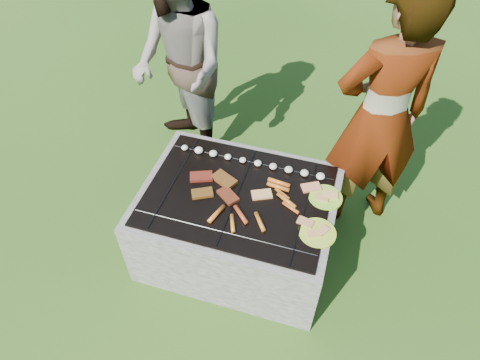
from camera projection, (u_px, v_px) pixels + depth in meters
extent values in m
plane|color=#1F4210|center=(238.00, 247.00, 3.28)|extent=(60.00, 60.00, 0.00)
cube|color=gray|center=(254.00, 183.00, 3.33)|extent=(1.30, 0.18, 0.60)
cube|color=#A69E93|center=(219.00, 271.00, 2.79)|extent=(1.30, 0.18, 0.60)
cube|color=#9F988D|center=(166.00, 205.00, 3.17)|extent=(0.18, 0.64, 0.60)
cube|color=gray|center=(315.00, 242.00, 2.95)|extent=(0.18, 0.64, 0.60)
cube|color=black|center=(238.00, 228.00, 3.11)|extent=(0.94, 0.64, 0.48)
sphere|color=#FF5914|center=(238.00, 209.00, 2.95)|extent=(0.10, 0.10, 0.10)
cube|color=black|center=(238.00, 195.00, 2.84)|extent=(1.20, 0.90, 0.01)
cylinder|color=black|center=(175.00, 180.00, 2.93)|extent=(0.01, 0.88, 0.01)
cylinder|color=black|center=(238.00, 194.00, 2.83)|extent=(0.01, 0.88, 0.01)
cylinder|color=black|center=(305.00, 210.00, 2.74)|extent=(0.01, 0.88, 0.01)
cylinder|color=black|center=(222.00, 232.00, 2.62)|extent=(1.18, 0.01, 0.01)
cylinder|color=black|center=(251.00, 162.00, 3.04)|extent=(1.18, 0.01, 0.01)
ellipsoid|color=#EAE6C6|center=(185.00, 148.00, 3.12)|extent=(0.05, 0.05, 0.03)
ellipsoid|color=white|center=(199.00, 150.00, 3.10)|extent=(0.06, 0.06, 0.04)
ellipsoid|color=beige|center=(213.00, 153.00, 3.08)|extent=(0.06, 0.06, 0.04)
ellipsoid|color=white|center=(228.00, 157.00, 3.06)|extent=(0.05, 0.05, 0.04)
ellipsoid|color=beige|center=(243.00, 160.00, 3.03)|extent=(0.05, 0.05, 0.03)
ellipsoid|color=white|center=(258.00, 163.00, 3.01)|extent=(0.05, 0.05, 0.04)
ellipsoid|color=beige|center=(273.00, 166.00, 2.99)|extent=(0.06, 0.06, 0.04)
ellipsoid|color=beige|center=(289.00, 170.00, 2.97)|extent=(0.06, 0.06, 0.04)
ellipsoid|color=beige|center=(305.00, 173.00, 2.94)|extent=(0.06, 0.06, 0.04)
ellipsoid|color=#F3E9CE|center=(321.00, 176.00, 2.92)|extent=(0.06, 0.06, 0.04)
cube|color=#A02E1D|center=(201.00, 177.00, 2.93)|extent=(0.18, 0.14, 0.02)
cube|color=#9B5B1C|center=(224.00, 179.00, 2.91)|extent=(0.20, 0.16, 0.02)
cube|color=#945B1B|center=(202.00, 193.00, 2.83)|extent=(0.16, 0.14, 0.02)
cube|color=maroon|center=(228.00, 196.00, 2.81)|extent=(0.17, 0.16, 0.02)
cylinder|color=#D15622|center=(278.00, 187.00, 2.86)|extent=(0.16, 0.05, 0.03)
cylinder|color=orange|center=(282.00, 194.00, 2.82)|extent=(0.12, 0.08, 0.02)
cylinder|color=#C97021|center=(287.00, 200.00, 2.78)|extent=(0.15, 0.11, 0.03)
cylinder|color=#BF401F|center=(291.00, 208.00, 2.74)|extent=(0.12, 0.08, 0.02)
cylinder|color=#B8391E|center=(241.00, 215.00, 2.70)|extent=(0.13, 0.13, 0.03)
cylinder|color=orange|center=(260.00, 222.00, 2.66)|extent=(0.11, 0.14, 0.03)
cylinder|color=#C38220|center=(216.00, 214.00, 2.70)|extent=(0.08, 0.16, 0.03)
cylinder|color=orange|center=(232.00, 223.00, 2.65)|extent=(0.07, 0.13, 0.02)
cylinder|color=#D15622|center=(279.00, 182.00, 2.89)|extent=(0.16, 0.05, 0.03)
cube|color=#F6C67E|center=(262.00, 194.00, 2.82)|extent=(0.15, 0.13, 0.02)
cube|color=tan|center=(305.00, 222.00, 2.67)|extent=(0.11, 0.08, 0.01)
cube|color=tan|center=(311.00, 187.00, 2.87)|extent=(0.15, 0.13, 0.02)
cylinder|color=#CBDE35|center=(325.00, 198.00, 2.82)|extent=(0.27, 0.27, 0.01)
cube|color=tan|center=(322.00, 198.00, 2.80)|extent=(0.09, 0.05, 0.01)
cube|color=#ECC578|center=(331.00, 195.00, 2.82)|extent=(0.11, 0.08, 0.02)
cylinder|color=yellow|center=(317.00, 233.00, 2.62)|extent=(0.26, 0.26, 0.01)
cube|color=tan|center=(314.00, 234.00, 2.60)|extent=(0.09, 0.08, 0.01)
cube|color=#EEAF7A|center=(323.00, 230.00, 2.62)|extent=(0.09, 0.09, 0.01)
imported|color=#A39387|center=(380.00, 118.00, 2.84)|extent=(0.82, 0.72, 1.91)
imported|color=gray|center=(179.00, 66.00, 3.35)|extent=(1.11, 1.12, 1.83)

